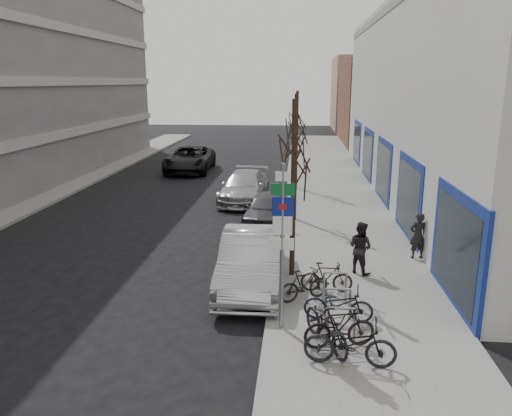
% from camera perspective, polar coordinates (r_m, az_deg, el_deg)
% --- Properties ---
extents(ground, '(120.00, 120.00, 0.00)m').
position_cam_1_polar(ground, '(12.89, -8.15, -13.51)').
color(ground, black).
rests_on(ground, ground).
extents(sidewalk_east, '(5.00, 70.00, 0.15)m').
position_cam_1_polar(sidewalk_east, '(21.97, 9.34, -1.53)').
color(sidewalk_east, slate).
rests_on(sidewalk_east, ground).
extents(brick_building_far, '(12.00, 14.00, 8.00)m').
position_cam_1_polar(brick_building_far, '(52.15, 16.61, 11.49)').
color(brick_building_far, brown).
rests_on(brick_building_far, ground).
extents(tan_building_far, '(13.00, 12.00, 9.00)m').
position_cam_1_polar(tan_building_far, '(66.98, 14.52, 12.54)').
color(tan_building_far, '#937A5B').
rests_on(tan_building_far, ground).
extents(highway_sign_pole, '(0.55, 0.10, 4.20)m').
position_cam_1_polar(highway_sign_pole, '(11.63, 3.03, -3.37)').
color(highway_sign_pole, gray).
rests_on(highway_sign_pole, ground).
extents(bike_rack, '(0.66, 2.26, 0.83)m').
position_cam_1_polar(bike_rack, '(12.89, 9.35, -10.31)').
color(bike_rack, gray).
rests_on(bike_rack, sidewalk_east).
extents(tree_near, '(1.80, 1.80, 5.50)m').
position_cam_1_polar(tree_near, '(14.71, 4.38, 6.90)').
color(tree_near, black).
rests_on(tree_near, ground).
extents(tree_mid, '(1.80, 1.80, 5.50)m').
position_cam_1_polar(tree_mid, '(21.18, 4.59, 9.13)').
color(tree_mid, black).
rests_on(tree_mid, ground).
extents(tree_far, '(1.80, 1.80, 5.50)m').
position_cam_1_polar(tree_far, '(27.66, 4.70, 10.32)').
color(tree_far, black).
rests_on(tree_far, ground).
extents(meter_front, '(0.10, 0.08, 1.27)m').
position_cam_1_polar(meter_front, '(14.99, 2.39, -5.49)').
color(meter_front, gray).
rests_on(meter_front, sidewalk_east).
extents(meter_mid, '(0.10, 0.08, 1.27)m').
position_cam_1_polar(meter_mid, '(20.24, 3.10, -0.25)').
color(meter_mid, gray).
rests_on(meter_mid, sidewalk_east).
extents(meter_back, '(0.10, 0.08, 1.27)m').
position_cam_1_polar(meter_back, '(25.61, 3.52, 2.82)').
color(meter_back, gray).
rests_on(meter_back, sidewalk_east).
extents(bike_near_left, '(1.36, 2.00, 1.18)m').
position_cam_1_polar(bike_near_left, '(11.58, 8.10, -12.76)').
color(bike_near_left, black).
rests_on(bike_near_left, sidewalk_east).
extents(bike_near_right, '(1.73, 0.86, 1.01)m').
position_cam_1_polar(bike_near_right, '(11.60, 9.54, -13.25)').
color(bike_near_right, black).
rests_on(bike_near_right, sidewalk_east).
extents(bike_mid_curb, '(1.77, 0.69, 1.05)m').
position_cam_1_polar(bike_mid_curb, '(12.78, 9.41, -10.45)').
color(bike_mid_curb, black).
rests_on(bike_mid_curb, sidewalk_east).
extents(bike_mid_inner, '(1.55, 1.13, 0.92)m').
position_cam_1_polar(bike_mid_inner, '(13.81, 5.51, -8.67)').
color(bike_mid_inner, black).
rests_on(bike_mid_inner, sidewalk_east).
extents(bike_far_curb, '(1.99, 0.76, 1.19)m').
position_cam_1_polar(bike_far_curb, '(10.96, 10.71, -14.54)').
color(bike_far_curb, black).
rests_on(bike_far_curb, sidewalk_east).
extents(bike_far_inner, '(1.49, 0.46, 0.90)m').
position_cam_1_polar(bike_far_inner, '(14.41, 8.08, -7.80)').
color(bike_far_inner, black).
rests_on(bike_far_inner, sidewalk_east).
extents(parked_car_front, '(1.87, 5.08, 1.66)m').
position_cam_1_polar(parked_car_front, '(14.87, -0.55, -5.99)').
color(parked_car_front, '#B0AFB5').
rests_on(parked_car_front, ground).
extents(parked_car_mid, '(2.07, 4.11, 1.34)m').
position_cam_1_polar(parked_car_mid, '(21.47, 1.20, -0.06)').
color(parked_car_mid, '#454549').
rests_on(parked_car_mid, ground).
extents(parked_car_back, '(2.43, 5.30, 1.50)m').
position_cam_1_polar(parked_car_back, '(25.54, -1.34, 2.44)').
color(parked_car_back, '#A7A7AC').
rests_on(parked_car_back, ground).
extents(lane_car, '(3.00, 6.24, 1.72)m').
position_cam_1_polar(lane_car, '(34.49, -7.57, 5.58)').
color(lane_car, black).
rests_on(lane_car, ground).
extents(pedestrian_near, '(0.64, 0.48, 1.59)m').
position_cam_1_polar(pedestrian_near, '(17.66, 18.03, -3.03)').
color(pedestrian_near, black).
rests_on(pedestrian_near, sidewalk_east).
extents(pedestrian_far, '(0.74, 0.72, 1.67)m').
position_cam_1_polar(pedestrian_far, '(15.86, 11.82, -4.40)').
color(pedestrian_far, black).
rests_on(pedestrian_far, sidewalk_east).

